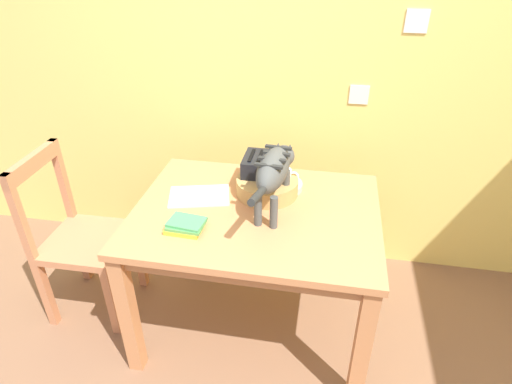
{
  "coord_description": "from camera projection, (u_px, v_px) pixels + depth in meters",
  "views": [
    {
      "loc": [
        0.22,
        -0.64,
        1.88
      ],
      "look_at": [
        -0.09,
        1.04,
        0.85
      ],
      "focal_mm": 30.2,
      "sensor_mm": 36.0,
      "label": 1
    }
  ],
  "objects": [
    {
      "name": "magazine",
      "position": [
        199.0,
        196.0,
        2.15
      ],
      "size": [
        0.34,
        0.27,
        0.01
      ],
      "primitive_type": "cube",
      "rotation": [
        0.0,
        0.0,
        0.26
      ],
      "color": "beige",
      "rests_on": "dining_table"
    },
    {
      "name": "wall_rear",
      "position": [
        295.0,
        64.0,
        2.39
      ],
      "size": [
        4.76,
        0.11,
        2.5
      ],
      "color": "#ECD56E",
      "rests_on": "ground_plane"
    },
    {
      "name": "cat",
      "position": [
        275.0,
        170.0,
        1.96
      ],
      "size": [
        0.16,
        0.63,
        0.3
      ],
      "rotation": [
        0.0,
        0.0,
        -0.1
      ],
      "color": "#484B48",
      "rests_on": "dining_table"
    },
    {
      "name": "dining_table",
      "position": [
        256.0,
        226.0,
        2.1
      ],
      "size": [
        1.17,
        0.89,
        0.75
      ],
      "color": "#C17E50",
      "rests_on": "ground_plane"
    },
    {
      "name": "book_stack",
      "position": [
        185.0,
        226.0,
        1.9
      ],
      "size": [
        0.18,
        0.13,
        0.05
      ],
      "color": "yellow",
      "rests_on": "dining_table"
    },
    {
      "name": "wicker_basket",
      "position": [
        267.0,
        186.0,
        2.16
      ],
      "size": [
        0.31,
        0.31,
        0.08
      ],
      "color": "tan",
      "rests_on": "dining_table"
    },
    {
      "name": "toaster",
      "position": [
        256.0,
        171.0,
        2.21
      ],
      "size": [
        0.12,
        0.2,
        0.18
      ],
      "color": "black",
      "rests_on": "dining_table"
    },
    {
      "name": "coffee_mug",
      "position": [
        284.0,
        176.0,
        2.19
      ],
      "size": [
        0.12,
        0.08,
        0.08
      ],
      "color": "white",
      "rests_on": "saucer_bowl"
    },
    {
      "name": "wooden_chair_near",
      "position": [
        80.0,
        238.0,
        2.32
      ],
      "size": [
        0.43,
        0.43,
        0.95
      ],
      "rotation": [
        0.0,
        0.0,
        -1.55
      ],
      "color": "#BD7952",
      "rests_on": "ground_plane"
    },
    {
      "name": "saucer_bowl",
      "position": [
        283.0,
        186.0,
        2.22
      ],
      "size": [
        0.2,
        0.2,
        0.03
      ],
      "primitive_type": "cylinder",
      "color": "#B0B4AB",
      "rests_on": "dining_table"
    }
  ]
}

